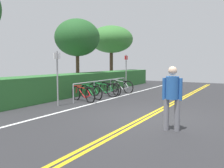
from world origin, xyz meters
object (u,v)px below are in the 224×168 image
(bicycle_2, at_px, (103,90))
(sign_post_near, at_px, (57,73))
(bicycle_0, at_px, (83,94))
(bicycle_1, at_px, (91,92))
(tree_mid, at_px, (77,38))
(bike_rack, at_px, (103,84))
(bicycle_3, at_px, (110,88))
(pedestrian, at_px, (172,94))
(bicycle_4, at_px, (121,86))
(sign_post_far, at_px, (126,69))
(tree_far_right, at_px, (111,40))

(bicycle_2, bearing_deg, sign_post_near, 178.55)
(bicycle_0, height_order, bicycle_1, bicycle_0)
(bicycle_0, relative_size, sign_post_near, 0.79)
(bicycle_0, bearing_deg, tree_mid, 40.73)
(bike_rack, relative_size, bicycle_3, 2.92)
(pedestrian, distance_m, tree_mid, 9.45)
(sign_post_near, xyz_separation_m, tree_mid, (4.43, 2.43, 1.85))
(bicycle_3, distance_m, bicycle_4, 0.98)
(bicycle_1, height_order, pedestrian, pedestrian)
(sign_post_far, bearing_deg, bicycle_4, -167.38)
(bike_rack, distance_m, sign_post_near, 3.27)
(bicycle_3, xyz_separation_m, sign_post_far, (2.14, 0.12, 1.00))
(bicycle_2, bearing_deg, tree_far_right, 26.42)
(bicycle_2, bearing_deg, bicycle_0, -177.48)
(bike_rack, relative_size, sign_post_far, 2.19)
(bicycle_2, xyz_separation_m, bicycle_4, (1.76, -0.10, 0.02))
(bicycle_1, distance_m, bicycle_2, 1.00)
(bicycle_0, height_order, bicycle_4, bicycle_4)
(bicycle_3, relative_size, bicycle_4, 0.92)
(tree_far_right, bearing_deg, pedestrian, -143.64)
(bike_rack, height_order, bicycle_1, bike_rack)
(bicycle_3, relative_size, sign_post_far, 0.75)
(bicycle_3, xyz_separation_m, tree_far_right, (5.42, 3.03, 3.16))
(pedestrian, bearing_deg, bicycle_2, 46.95)
(bicycle_2, xyz_separation_m, sign_post_far, (2.93, 0.17, 0.98))
(bicycle_2, height_order, bicycle_3, bicycle_2)
(bike_rack, xyz_separation_m, bicycle_4, (1.82, -0.08, -0.26))
(bicycle_1, bearing_deg, bicycle_4, -3.10)
(bicycle_2, relative_size, sign_post_near, 0.83)
(pedestrian, distance_m, sign_post_near, 5.00)
(bicycle_4, xyz_separation_m, tree_far_right, (4.45, 3.18, 3.12))
(bike_rack, bearing_deg, bicycle_0, -177.83)
(bike_rack, distance_m, bicycle_0, 1.80)
(bicycle_4, distance_m, pedestrian, 7.79)
(bicycle_2, distance_m, tree_far_right, 7.61)
(bicycle_0, bearing_deg, sign_post_near, 173.45)
(bicycle_3, xyz_separation_m, tree_mid, (0.38, 2.46, 2.83))
(bicycle_4, relative_size, tree_far_right, 0.39)
(bicycle_2, height_order, sign_post_far, sign_post_far)
(tree_far_right, bearing_deg, sign_post_far, -138.36)
(sign_post_far, relative_size, tree_mid, 0.51)
(bicycle_1, bearing_deg, bicycle_3, -0.09)
(bicycle_3, bearing_deg, bicycle_1, 179.91)
(bicycle_4, relative_size, tree_mid, 0.42)
(bicycle_1, relative_size, sign_post_far, 0.74)
(bike_rack, relative_size, bicycle_2, 2.68)
(bicycle_4, xyz_separation_m, sign_post_far, (1.17, 0.26, 0.96))
(sign_post_far, height_order, tree_far_right, tree_far_right)
(tree_mid, relative_size, tree_far_right, 0.94)
(sign_post_far, xyz_separation_m, tree_far_right, (3.28, 2.92, 2.16))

